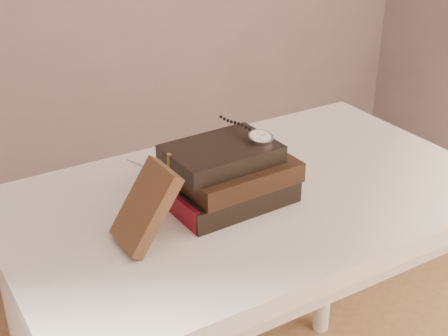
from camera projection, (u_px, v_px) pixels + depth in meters
table at (250, 230)px, 1.31m from camera, size 1.00×0.60×0.75m
book_stack at (229, 176)px, 1.21m from camera, size 0.25×0.17×0.12m
journal at (146, 207)px, 1.07m from camera, size 0.11×0.10×0.14m
pocket_watch at (258, 136)px, 1.20m from camera, size 0.05×0.15×0.02m
eyeglasses at (170, 165)px, 1.22m from camera, size 0.10×0.12×0.05m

